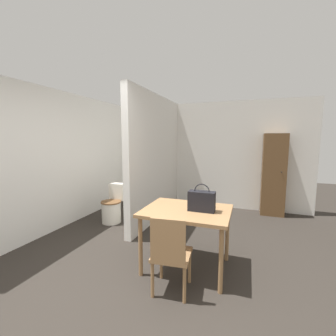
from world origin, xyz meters
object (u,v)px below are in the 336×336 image
object	(u,v)px
toilet	(113,206)
wooden_cabinet	(274,175)
dining_table	(187,216)
wooden_chair	(170,253)
handbag	(202,201)

from	to	relation	value
toilet	wooden_cabinet	bearing A→B (deg)	26.96
dining_table	wooden_chair	xyz separation A→B (m)	(-0.03, -0.54, -0.22)
handbag	wooden_cabinet	size ratio (longest dim) A/B	0.19
wooden_chair	toilet	bearing A→B (deg)	131.79
toilet	handbag	size ratio (longest dim) A/B	2.19
wooden_chair	handbag	world-z (taller)	handbag
wooden_cabinet	dining_table	bearing A→B (deg)	-114.89
handbag	wooden_cabinet	xyz separation A→B (m)	(1.03, 2.63, -0.02)
toilet	wooden_cabinet	world-z (taller)	wooden_cabinet
wooden_chair	handbag	xyz separation A→B (m)	(0.21, 0.53, 0.43)
toilet	wooden_cabinet	xyz separation A→B (m)	(3.02, 1.54, 0.57)
dining_table	handbag	world-z (taller)	handbag
dining_table	handbag	bearing A→B (deg)	-1.52
handbag	wooden_cabinet	distance (m)	2.82
toilet	handbag	world-z (taller)	handbag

